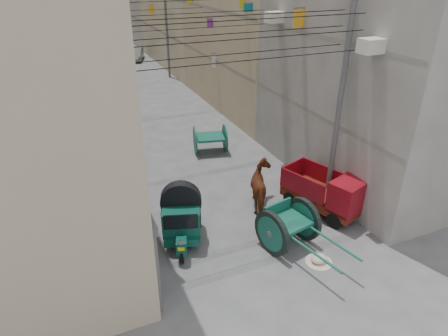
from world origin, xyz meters
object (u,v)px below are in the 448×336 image
feed_sack (319,259)px  distant_car_grey (135,54)px  tonga_cart (288,225)px  horse (263,187)px  mini_truck (330,196)px  distant_car_white (114,84)px  auto_rickshaw (182,215)px  second_cart (210,138)px  distant_car_green (87,45)px

feed_sack → distant_car_grey: (1.03, 32.49, 0.47)m
tonga_cart → horse: horse is taller
tonga_cart → horse: (0.38, 2.51, 0.06)m
tonga_cart → distant_car_grey: (1.52, 31.28, -0.21)m
tonga_cart → mini_truck: 2.65m
feed_sack → distant_car_white: (-2.79, 22.32, 0.43)m
feed_sack → distant_car_white: distant_car_white is taller
auto_rickshaw → mini_truck: bearing=11.6°
mini_truck → distant_car_white: bearing=84.1°
auto_rickshaw → distant_car_grey: auto_rickshaw is taller
horse → distant_car_white: bearing=-62.7°
auto_rickshaw → distant_car_grey: 29.92m
mini_truck → distant_car_grey: size_ratio=0.92×
second_cart → distant_car_white: 13.29m
mini_truck → distant_car_grey: bearing=72.6°
tonga_cart → second_cart: 8.10m
feed_sack → distant_car_green: distant_car_green is taller
second_cart → distant_car_grey: (1.16, 23.19, -0.15)m
tonga_cart → distant_car_grey: tonga_cart is taller
tonga_cart → feed_sack: 1.46m
mini_truck → second_cart: size_ratio=1.79×
feed_sack → distant_car_grey: 32.51m
auto_rickshaw → distant_car_grey: bearing=100.1°
mini_truck → horse: size_ratio=1.63×
mini_truck → second_cart: mini_truck is taller
feed_sack → tonga_cart: bearing=112.1°
tonga_cart → distant_car_grey: 31.32m
feed_sack → distant_car_grey: distant_car_grey is taller
second_cart → distant_car_grey: 23.22m
tonga_cart → auto_rickshaw: bearing=139.3°
mini_truck → horse: 2.58m
second_cart → feed_sack: 9.32m
tonga_cart → distant_car_grey: size_ratio=0.99×
distant_car_white → distant_car_green: 16.75m
second_cart → feed_sack: (0.12, -9.30, -0.62)m
second_cart → auto_rickshaw: bearing=-106.0°
feed_sack → distant_car_white: bearing=97.1°
second_cart → distant_car_grey: second_cart is taller
horse → distant_car_white: size_ratio=0.62×
tonga_cart → second_cart: tonga_cart is taller
tonga_cart → distant_car_green: size_ratio=0.79×
feed_sack → distant_car_grey: size_ratio=0.15×
horse → distant_car_green: size_ratio=0.45×
distant_car_white → mini_truck: bearing=115.2°
horse → distant_car_green: horse is taller
horse → mini_truck: bearing=162.9°
auto_rickshaw → distant_car_white: bearing=106.5°
mini_truck → distant_car_green: 37.19m
distant_car_white → second_cart: bearing=113.4°
distant_car_white → distant_car_green: bearing=-77.9°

